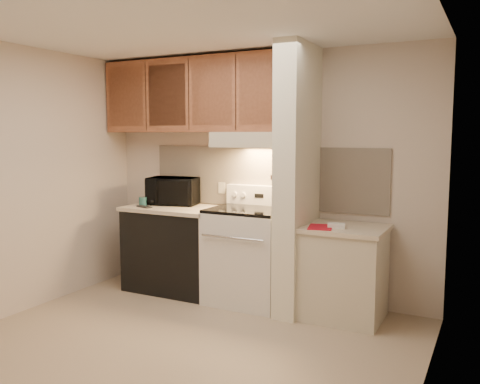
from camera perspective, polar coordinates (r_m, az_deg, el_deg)
The scene contains 50 objects.
floor at distance 4.29m, azimuth -6.13°, elevation -16.54°, with size 3.60×3.60×0.00m, color tan.
ceiling at distance 4.04m, azimuth -6.58°, elevation 18.20°, with size 3.60×3.60×0.00m, color white.
wall_back at distance 5.29m, azimuth 2.62°, elevation 1.85°, with size 3.60×0.02×2.50m, color beige.
wall_left at distance 5.18m, azimuth -23.21°, elevation 1.24°, with size 0.02×3.00×2.50m, color beige.
wall_right at distance 3.35m, azimuth 20.35°, elevation -1.26°, with size 0.02×3.00×2.50m, color beige.
backsplash at distance 5.28m, azimuth 2.57°, elevation 1.68°, with size 2.60×0.02×0.63m, color beige.
range_body at distance 5.11m, azimuth 0.96°, elevation -7.30°, with size 0.76×0.65×0.92m, color silver.
oven_window at distance 4.82m, azimuth -0.70°, elevation -7.64°, with size 0.50×0.01×0.30m, color black.
oven_handle at distance 4.74m, azimuth -0.92°, elevation -5.16°, with size 0.02×0.02×0.65m, color silver.
cooktop at distance 5.01m, azimuth 0.97°, elevation -2.02°, with size 0.74×0.64×0.03m, color black.
range_backguard at distance 5.25m, azimuth 2.34°, elevation -0.37°, with size 0.76×0.08×0.20m, color silver.
range_display at distance 5.22m, azimuth 2.15°, elevation -0.42°, with size 0.10×0.01×0.04m, color black.
range_knob_left_outer at distance 5.34m, azimuth -0.59°, elevation -0.26°, with size 0.05×0.05×0.02m, color silver.
range_knob_left_inner at distance 5.29m, azimuth 0.37°, elevation -0.32°, with size 0.05×0.05×0.02m, color silver.
range_knob_right_inner at distance 5.14m, azimuth 3.96°, elevation -0.53°, with size 0.05×0.05×0.02m, color silver.
range_knob_right_outer at distance 5.10m, azimuth 4.99°, elevation -0.59°, with size 0.05×0.05×0.02m, color silver.
dishwasher_front at distance 5.55m, azimuth -7.23°, elevation -6.49°, with size 1.00×0.63×0.87m, color black.
left_countertop at distance 5.47m, azimuth -7.30°, elevation -1.84°, with size 1.04×0.67×0.04m, color beige.
spoon_rest at distance 5.45m, azimuth -10.70°, elevation -1.64°, with size 0.20×0.07×0.01m, color black.
teal_jar at distance 5.58m, azimuth -10.86°, elevation -1.04°, with size 0.08×0.08×0.09m, color #245958.
outlet at distance 5.49m, azimuth -2.06°, elevation 0.46°, with size 0.08×0.01×0.12m, color beige.
microwave at distance 5.62m, azimuth -7.44°, elevation 0.13°, with size 0.54×0.36×0.30m, color black.
partition_pillar at distance 4.77m, azimuth 6.47°, elevation 1.31°, with size 0.22×0.70×2.50m, color #EBE5C9.
pillar_trim at distance 4.81m, azimuth 5.18°, elevation 1.96°, with size 0.01×0.70×0.04m, color #975637.
knife_strip at distance 4.76m, azimuth 4.89°, elevation 2.16°, with size 0.02×0.42×0.04m, color black.
knife_blade_a at distance 4.63m, azimuth 3.98°, elevation 0.80°, with size 0.01×0.04×0.16m, color silver.
knife_handle_a at distance 4.62m, azimuth 4.00°, elevation 2.66°, with size 0.02×0.02×0.10m, color black.
knife_blade_b at distance 4.71m, azimuth 4.43°, elevation 0.78°, with size 0.01×0.04×0.18m, color silver.
knife_handle_b at distance 4.70m, azimuth 4.45°, elevation 2.72°, with size 0.02×0.02×0.10m, color black.
knife_blade_c at distance 4.77m, azimuth 4.72°, elevation 0.73°, with size 0.01×0.04×0.20m, color silver.
knife_handle_c at distance 4.76m, azimuth 4.72°, elevation 2.76°, with size 0.02×0.02×0.10m, color black.
knife_blade_d at distance 4.84m, azimuth 5.05°, elevation 1.04°, with size 0.01×0.04×0.16m, color silver.
knife_handle_d at distance 4.84m, azimuth 5.16°, elevation 2.83°, with size 0.02×0.02×0.10m, color black.
knife_blade_e at distance 4.91m, azimuth 5.39°, elevation 1.00°, with size 0.01×0.04×0.18m, color silver.
knife_handle_e at distance 4.92m, azimuth 5.51°, elevation 2.88°, with size 0.02×0.02×0.10m, color black.
oven_mitt at distance 4.98m, azimuth 5.73°, elevation 1.15°, with size 0.03×0.10×0.25m, color slate.
right_cab_base at distance 4.78m, azimuth 11.57°, elevation -9.07°, with size 0.70×0.60×0.81m, color beige.
right_countertop at distance 4.69m, azimuth 11.69°, elevation -4.06°, with size 0.74×0.64×0.04m, color beige.
red_folder at distance 4.59m, azimuth 9.02°, elevation -3.91°, with size 0.21×0.28×0.01m, color #B50F20.
white_box at distance 4.60m, azimuth 10.76°, elevation -3.74°, with size 0.15×0.10×0.04m, color white.
range_hood at distance 5.07m, azimuth 1.61°, elevation 5.90°, with size 0.78×0.44×0.15m, color beige.
hood_lip at distance 4.88m, azimuth 0.55°, elevation 5.35°, with size 0.78×0.04×0.06m, color beige.
upper_cabinets at distance 5.46m, azimuth -4.84°, elevation 10.76°, with size 2.18×0.33×0.77m, color #975637.
cab_door_a at distance 5.80m, azimuth -12.68°, elevation 10.37°, with size 0.46×0.01×0.63m, color #975637.
cab_gap_a at distance 5.63m, azimuth -10.52°, elevation 10.54°, with size 0.01×0.01×0.73m, color black.
cab_door_b at distance 5.47m, azimuth -8.21°, elevation 10.70°, with size 0.46×0.01×0.63m, color #975637.
cab_gap_b at distance 5.32m, azimuth -5.77°, elevation 10.86°, with size 0.01×0.01×0.73m, color black.
cab_door_c at distance 5.18m, azimuth -3.18°, elevation 11.00°, with size 0.46×0.01×0.63m, color #975637.
cab_gap_c at distance 5.05m, azimuth -0.46°, elevation 11.13°, with size 0.01×0.01×0.73m, color black.
cab_door_d at distance 4.93m, azimuth 2.41°, elevation 11.23°, with size 0.46×0.01×0.63m, color #975637.
Camera 1 is at (2.18, -3.30, 1.68)m, focal length 38.00 mm.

